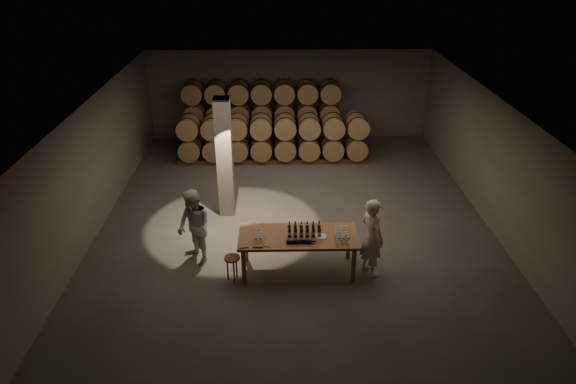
{
  "coord_description": "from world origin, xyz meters",
  "views": [
    {
      "loc": [
        -0.43,
        -12.03,
        6.76
      ],
      "look_at": [
        -0.19,
        -0.79,
        1.1
      ],
      "focal_mm": 32.0,
      "sensor_mm": 36.0,
      "label": 1
    }
  ],
  "objects_px": {
    "plate": "(321,236)",
    "person_man": "(372,237)",
    "tasting_table": "(298,239)",
    "stool": "(232,261)",
    "bottle_cluster": "(304,231)",
    "notebook_near": "(258,245)",
    "person_woman": "(194,227)"
  },
  "relations": [
    {
      "from": "plate",
      "to": "person_man",
      "type": "relative_size",
      "value": 0.14
    },
    {
      "from": "bottle_cluster",
      "to": "person_man",
      "type": "bearing_deg",
      "value": -6.51
    },
    {
      "from": "bottle_cluster",
      "to": "stool",
      "type": "xyz_separation_m",
      "value": [
        -1.56,
        -0.35,
        -0.54
      ]
    },
    {
      "from": "person_woman",
      "to": "bottle_cluster",
      "type": "bearing_deg",
      "value": 42.99
    },
    {
      "from": "plate",
      "to": "person_man",
      "type": "distance_m",
      "value": 1.1
    },
    {
      "from": "plate",
      "to": "bottle_cluster",
      "type": "bearing_deg",
      "value": 167.46
    },
    {
      "from": "tasting_table",
      "to": "notebook_near",
      "type": "relative_size",
      "value": 11.66
    },
    {
      "from": "tasting_table",
      "to": "stool",
      "type": "xyz_separation_m",
      "value": [
        -1.43,
        -0.34,
        -0.32
      ]
    },
    {
      "from": "tasting_table",
      "to": "plate",
      "type": "xyz_separation_m",
      "value": [
        0.48,
        -0.06,
        0.11
      ]
    },
    {
      "from": "notebook_near",
      "to": "person_woman",
      "type": "relative_size",
      "value": 0.12
    },
    {
      "from": "bottle_cluster",
      "to": "person_woman",
      "type": "bearing_deg",
      "value": 171.0
    },
    {
      "from": "bottle_cluster",
      "to": "notebook_near",
      "type": "distance_m",
      "value": 1.07
    },
    {
      "from": "stool",
      "to": "person_man",
      "type": "height_order",
      "value": "person_man"
    },
    {
      "from": "bottle_cluster",
      "to": "person_man",
      "type": "relative_size",
      "value": 0.39
    },
    {
      "from": "person_man",
      "to": "person_woman",
      "type": "distance_m",
      "value": 3.94
    },
    {
      "from": "plate",
      "to": "tasting_table",
      "type": "bearing_deg",
      "value": 172.95
    },
    {
      "from": "bottle_cluster",
      "to": "person_man",
      "type": "distance_m",
      "value": 1.46
    },
    {
      "from": "bottle_cluster",
      "to": "stool",
      "type": "height_order",
      "value": "bottle_cluster"
    },
    {
      "from": "person_man",
      "to": "notebook_near",
      "type": "bearing_deg",
      "value": 67.74
    },
    {
      "from": "stool",
      "to": "bottle_cluster",
      "type": "bearing_deg",
      "value": 12.74
    },
    {
      "from": "plate",
      "to": "person_man",
      "type": "xyz_separation_m",
      "value": [
        1.1,
        -0.09,
        0.01
      ]
    },
    {
      "from": "notebook_near",
      "to": "plate",
      "type": "bearing_deg",
      "value": 17.23
    },
    {
      "from": "tasting_table",
      "to": "bottle_cluster",
      "type": "xyz_separation_m",
      "value": [
        0.13,
        0.02,
        0.21
      ]
    },
    {
      "from": "person_woman",
      "to": "notebook_near",
      "type": "bearing_deg",
      "value": 23.46
    },
    {
      "from": "notebook_near",
      "to": "bottle_cluster",
      "type": "bearing_deg",
      "value": 25.76
    },
    {
      "from": "plate",
      "to": "stool",
      "type": "xyz_separation_m",
      "value": [
        -1.91,
        -0.28,
        -0.44
      ]
    },
    {
      "from": "person_man",
      "to": "bottle_cluster",
      "type": "bearing_deg",
      "value": 55.59
    },
    {
      "from": "notebook_near",
      "to": "tasting_table",
      "type": "bearing_deg",
      "value": 27.78
    },
    {
      "from": "stool",
      "to": "person_woman",
      "type": "xyz_separation_m",
      "value": [
        -0.89,
        0.74,
        0.42
      ]
    },
    {
      "from": "person_man",
      "to": "person_woman",
      "type": "bearing_deg",
      "value": 54.02
    },
    {
      "from": "bottle_cluster",
      "to": "notebook_near",
      "type": "height_order",
      "value": "bottle_cluster"
    },
    {
      "from": "notebook_near",
      "to": "stool",
      "type": "relative_size",
      "value": 0.39
    }
  ]
}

